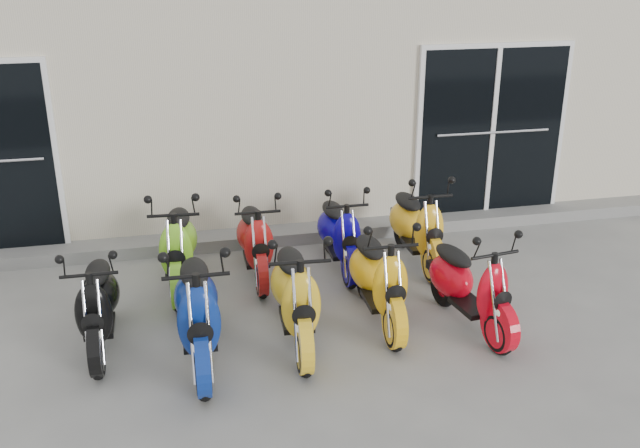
# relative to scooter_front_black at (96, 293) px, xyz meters

# --- Properties ---
(ground) EXTENTS (80.00, 80.00, 0.00)m
(ground) POSITION_rel_scooter_front_black_xyz_m (2.19, 0.09, -0.54)
(ground) COLOR gray
(ground) RESTS_ON ground
(building) EXTENTS (14.00, 6.00, 3.20)m
(building) POSITION_rel_scooter_front_black_xyz_m (2.19, 5.29, 1.06)
(building) COLOR beige
(building) RESTS_ON ground
(front_step) EXTENTS (14.00, 0.40, 0.15)m
(front_step) POSITION_rel_scooter_front_black_xyz_m (2.19, 2.11, -0.47)
(front_step) COLOR gray
(front_step) RESTS_ON ground
(door_left) EXTENTS (1.07, 0.08, 2.22)m
(door_left) POSITION_rel_scooter_front_black_xyz_m (-1.01, 2.26, 0.72)
(door_left) COLOR black
(door_left) RESTS_ON front_step
(door_right) EXTENTS (2.02, 0.08, 2.22)m
(door_right) POSITION_rel_scooter_front_black_xyz_m (4.79, 2.26, 0.72)
(door_right) COLOR black
(door_right) RESTS_ON front_step
(scooter_front_black) EXTENTS (0.54, 1.47, 1.09)m
(scooter_front_black) POSITION_rel_scooter_front_black_xyz_m (0.00, 0.00, 0.00)
(scooter_front_black) COLOR black
(scooter_front_black) RESTS_ON ground
(scooter_front_blue) EXTENTS (0.63, 1.68, 1.23)m
(scooter_front_blue) POSITION_rel_scooter_front_black_xyz_m (0.86, -0.42, 0.07)
(scooter_front_blue) COLOR navy
(scooter_front_blue) RESTS_ON ground
(scooter_front_orange_a) EXTENTS (0.69, 1.65, 1.20)m
(scooter_front_orange_a) POSITION_rel_scooter_front_black_xyz_m (1.74, -0.29, 0.05)
(scooter_front_orange_a) COLOR yellow
(scooter_front_orange_a) RESTS_ON ground
(scooter_front_orange_b) EXTENTS (0.60, 1.58, 1.16)m
(scooter_front_orange_b) POSITION_rel_scooter_front_black_xyz_m (2.59, -0.09, 0.03)
(scooter_front_orange_b) COLOR yellow
(scooter_front_orange_b) RESTS_ON ground
(scooter_front_red) EXTENTS (0.76, 1.56, 1.10)m
(scooter_front_red) POSITION_rel_scooter_front_black_xyz_m (3.39, -0.38, 0.01)
(scooter_front_red) COLOR red
(scooter_front_red) RESTS_ON ground
(scooter_back_green) EXTENTS (0.70, 1.64, 1.18)m
(scooter_back_green) POSITION_rel_scooter_front_black_xyz_m (0.75, 1.10, 0.05)
(scooter_back_green) COLOR #7FD626
(scooter_back_green) RESTS_ON ground
(scooter_back_red) EXTENTS (0.57, 1.49, 1.09)m
(scooter_back_red) POSITION_rel_scooter_front_black_xyz_m (1.57, 1.16, 0.00)
(scooter_back_red) COLOR #AF1716
(scooter_back_red) RESTS_ON ground
(scooter_back_blue) EXTENTS (0.55, 1.47, 1.08)m
(scooter_back_blue) POSITION_rel_scooter_front_black_xyz_m (2.51, 1.16, -0.01)
(scooter_back_blue) COLOR #0C038E
(scooter_back_blue) RESTS_ON ground
(scooter_back_yellow) EXTENTS (0.57, 1.56, 1.15)m
(scooter_back_yellow) POSITION_rel_scooter_front_black_xyz_m (3.41, 1.11, 0.03)
(scooter_back_yellow) COLOR yellow
(scooter_back_yellow) RESTS_ON ground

